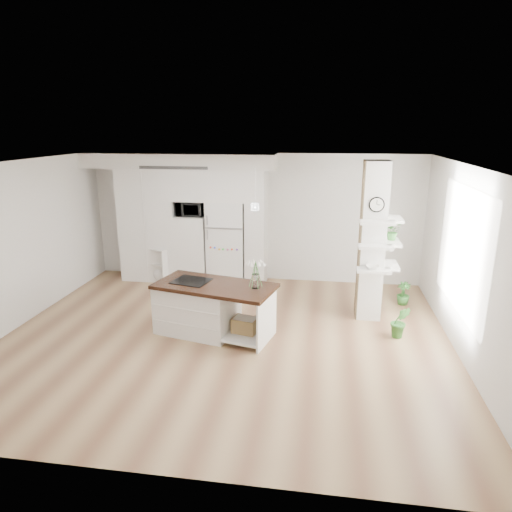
{
  "coord_description": "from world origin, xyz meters",
  "views": [
    {
      "loc": [
        1.47,
        -6.45,
        3.23
      ],
      "look_at": [
        0.36,
        0.9,
        1.11
      ],
      "focal_mm": 32.0,
      "sensor_mm": 36.0,
      "label": 1
    }
  ],
  "objects_px": {
    "refrigerator": "(227,242)",
    "bookshelf": "(159,266)",
    "kitchen_island": "(204,306)",
    "floor_plant_a": "(400,322)"
  },
  "relations": [
    {
      "from": "refrigerator",
      "to": "bookshelf",
      "type": "relative_size",
      "value": 2.35
    },
    {
      "from": "kitchen_island",
      "to": "bookshelf",
      "type": "relative_size",
      "value": 2.71
    },
    {
      "from": "refrigerator",
      "to": "bookshelf",
      "type": "height_order",
      "value": "refrigerator"
    },
    {
      "from": "refrigerator",
      "to": "bookshelf",
      "type": "distance_m",
      "value": 1.58
    },
    {
      "from": "kitchen_island",
      "to": "bookshelf",
      "type": "xyz_separation_m",
      "value": [
        -1.61,
        2.32,
        -0.12
      ]
    },
    {
      "from": "bookshelf",
      "to": "floor_plant_a",
      "type": "xyz_separation_m",
      "value": [
        4.72,
        -2.06,
        -0.06
      ]
    },
    {
      "from": "kitchen_island",
      "to": "floor_plant_a",
      "type": "distance_m",
      "value": 3.12
    },
    {
      "from": "refrigerator",
      "to": "kitchen_island",
      "type": "height_order",
      "value": "refrigerator"
    },
    {
      "from": "bookshelf",
      "to": "floor_plant_a",
      "type": "distance_m",
      "value": 5.15
    },
    {
      "from": "refrigerator",
      "to": "floor_plant_a",
      "type": "xyz_separation_m",
      "value": [
        3.25,
        -2.26,
        -0.61
      ]
    }
  ]
}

